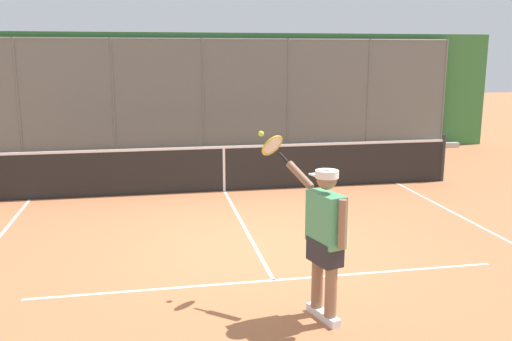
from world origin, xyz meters
name	(u,v)px	position (x,y,z in m)	size (l,w,h in m)	color
ground_plane	(255,246)	(0.00, 0.00, 0.00)	(60.00, 60.00, 0.00)	#B76B42
court_line_markings	(279,290)	(0.00, 1.62, 0.00)	(7.84, 8.76, 0.01)	white
fence_backdrop	(201,94)	(0.00, -8.52, 1.70)	(17.77, 1.37, 3.43)	slate
tennis_net	(224,168)	(0.00, -3.50, 0.49)	(10.08, 0.09, 1.07)	#2D2D2D
tennis_player	(324,233)	(-0.30, 2.40, 0.98)	(0.75, 1.27, 1.96)	silver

